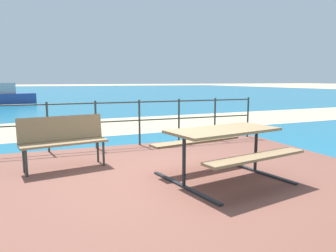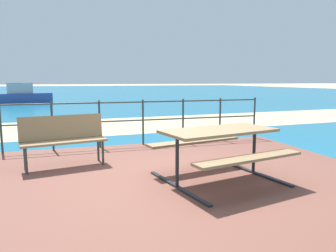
# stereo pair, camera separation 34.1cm
# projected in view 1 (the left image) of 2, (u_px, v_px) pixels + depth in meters

# --- Properties ---
(ground_plane) EXTENTS (240.00, 240.00, 0.00)m
(ground_plane) POSITION_uv_depth(u_px,v_px,m) (182.00, 178.00, 4.96)
(ground_plane) COLOR tan
(patio_paving) EXTENTS (6.40, 5.20, 0.06)m
(patio_paving) POSITION_uv_depth(u_px,v_px,m) (182.00, 177.00, 4.95)
(patio_paving) COLOR brown
(patio_paving) RESTS_ON ground
(sea_water) EXTENTS (90.00, 90.00, 0.01)m
(sea_water) POSITION_uv_depth(u_px,v_px,m) (64.00, 92.00, 41.92)
(sea_water) COLOR #196B8E
(sea_water) RESTS_ON ground
(beach_strip) EXTENTS (54.13, 6.60, 0.01)m
(beach_strip) POSITION_uv_depth(u_px,v_px,m) (110.00, 126.00, 10.64)
(beach_strip) COLOR tan
(beach_strip) RESTS_ON ground
(picnic_table) EXTENTS (1.94, 1.86, 0.77)m
(picnic_table) POSITION_uv_depth(u_px,v_px,m) (223.00, 140.00, 4.65)
(picnic_table) COLOR #8C704C
(picnic_table) RESTS_ON patio_paving
(park_bench) EXTENTS (1.46, 0.67, 0.88)m
(park_bench) POSITION_uv_depth(u_px,v_px,m) (63.00, 137.00, 5.28)
(park_bench) COLOR #8C704C
(park_bench) RESTS_ON patio_paving
(railing_fence) EXTENTS (5.94, 0.04, 1.05)m
(railing_fence) POSITION_uv_depth(u_px,v_px,m) (139.00, 117.00, 7.14)
(railing_fence) COLOR #2D3833
(railing_fence) RESTS_ON patio_paving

